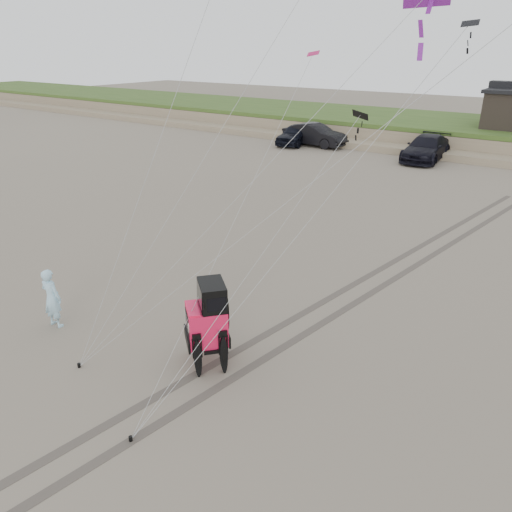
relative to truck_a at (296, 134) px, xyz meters
The scene contains 10 objects.
ground 32.23m from the truck_a, 64.61° to the right, with size 160.00×160.00×0.00m, color #6B6054.
dune_ridge 16.16m from the truck_a, 31.29° to the left, with size 160.00×14.25×1.73m.
truck_a is the anchor object (origin of this frame).
truck_b 1.56m from the truck_a, 12.07° to the left, with size 1.86×5.34×1.76m, color black.
truck_c 10.70m from the truck_a, ahead, with size 2.40×5.92×1.72m, color black.
jeep 31.11m from the truck_a, 62.64° to the right, with size 2.11×4.89×1.82m, color #F7184B, non-canonical shape.
man 30.37m from the truck_a, 71.89° to the right, with size 0.66×0.43×1.81m, color #98DFEB.
stake_main 32.02m from the truck_a, 68.44° to the right, with size 0.08×0.08×0.12m, color black.
stake_aux 34.15m from the truck_a, 64.22° to the right, with size 0.08×0.08×0.12m, color black.
tire_tracks 26.39m from the truck_a, 53.16° to the right, with size 5.22×29.74×0.01m.
Camera 1 is at (7.92, -6.67, 7.68)m, focal length 35.00 mm.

